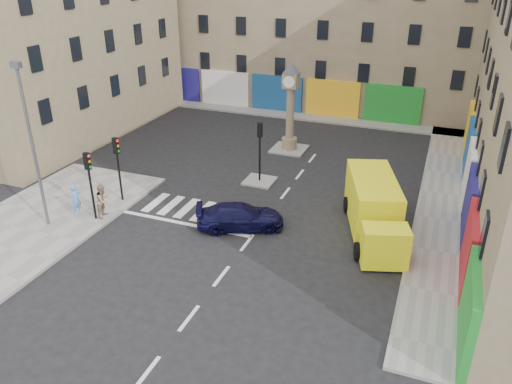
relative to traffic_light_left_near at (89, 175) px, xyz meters
The scene contains 17 objects.
ground 8.71m from the traffic_light_left_near, ahead, with size 120.00×120.00×0.00m, color black.
sidewalk_left 4.31m from the traffic_light_left_near, 140.83° to the right, with size 7.00×16.00×0.15m, color gray.
sidewalk_right 19.79m from the traffic_light_left_near, 29.96° to the left, with size 2.60×30.00×0.15m, color gray.
sidewalk_far 22.56m from the traffic_light_left_near, 78.94° to the left, with size 32.00×2.40×0.15m, color gray.
island_near 10.35m from the traffic_light_left_near, 51.07° to the left, with size 1.80×1.80×0.12m, color gray.
island_far 15.38m from the traffic_light_left_near, 65.46° to the left, with size 2.40×2.40×0.12m, color gray.
building_far 28.74m from the traffic_light_left_near, 81.21° to the left, with size 32.00×10.00×17.00m, color gray.
building_left 16.66m from the traffic_light_left_near, 132.20° to the left, with size 8.00×20.00×15.00m, color #8B795B.
traffic_light_left_near is the anchor object (origin of this frame).
traffic_light_left_far 2.40m from the traffic_light_left_near, 90.00° to the left, with size 0.28×0.22×3.70m.
traffic_light_island 10.03m from the traffic_light_left_near, 51.07° to the left, with size 0.28×0.22×3.70m.
lamp_post 3.21m from the traffic_light_left_near, 143.62° to the right, with size 0.50×0.25×8.30m.
clock_pillar 15.19m from the traffic_light_left_near, 65.45° to the left, with size 1.20×1.20×6.10m.
navy_sedan 7.94m from the traffic_light_left_near, 15.77° to the left, with size 1.81×4.44×1.29m, color black.
yellow_van 14.48m from the traffic_light_left_near, 17.03° to the left, with size 4.18×7.43×2.59m.
pedestrian_blue 2.00m from the traffic_light_left_near, behind, with size 0.62×0.41×1.71m, color #5C8AD2.
pedestrian_tan 1.64m from the traffic_light_left_near, 53.17° to the left, with size 0.88×0.69×1.82m, color #9A785E.
Camera 1 is at (7.96, -18.36, 12.76)m, focal length 35.00 mm.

